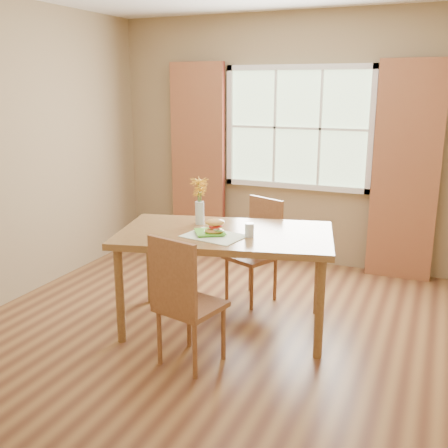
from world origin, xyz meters
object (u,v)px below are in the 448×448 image
chair_near (183,297)px  chair_far (257,245)px  water_glass (249,230)px  flower_vase (200,195)px  dining_table (225,242)px  croissant_sandwich (215,226)px

chair_near → chair_far: bearing=101.1°
chair_far → water_glass: 0.85m
chair_near → flower_vase: flower_vase is taller
dining_table → flower_vase: bearing=139.4°
croissant_sandwich → water_glass: size_ratio=1.76×
chair_near → flower_vase: size_ratio=2.48×
dining_table → croissant_sandwich: 0.21m
dining_table → chair_far: 0.73m
chair_near → croissant_sandwich: (-0.01, 0.57, 0.36)m
dining_table → chair_far: (0.03, 0.70, -0.22)m
water_glass → chair_near: bearing=-110.7°
dining_table → chair_near: size_ratio=1.91×
water_glass → dining_table: bearing=166.5°
croissant_sandwich → flower_vase: size_ratio=0.48×
dining_table → croissant_sandwich: size_ratio=9.84×
chair_near → chair_far: chair_near is taller
croissant_sandwich → water_glass: 0.27m
chair_near → water_glass: 0.77m
chair_far → croissant_sandwich: size_ratio=5.01×
dining_table → croissant_sandwich: croissant_sandwich is taller
water_glass → croissant_sandwich: bearing=-163.5°
chair_far → water_glass: bearing=-52.1°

